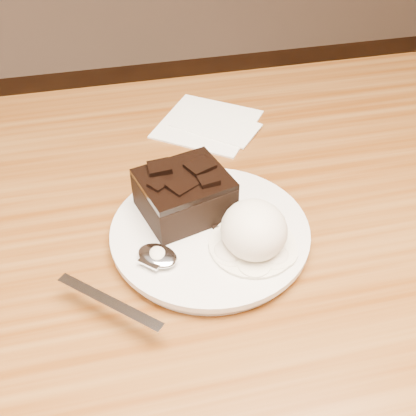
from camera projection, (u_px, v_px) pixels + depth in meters
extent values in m
cylinder|color=silver|center=(210.00, 234.00, 0.58)|extent=(0.22, 0.22, 0.02)
cube|color=black|center=(184.00, 196.00, 0.58)|extent=(0.11, 0.10, 0.04)
ellipsoid|color=beige|center=(254.00, 230.00, 0.53)|extent=(0.07, 0.07, 0.06)
cylinder|color=white|center=(253.00, 246.00, 0.55)|extent=(0.09, 0.09, 0.00)
cube|color=white|center=(208.00, 123.00, 0.76)|extent=(0.18, 0.18, 0.01)
cube|color=black|center=(215.00, 227.00, 0.57)|extent=(0.01, 0.01, 0.00)
cube|color=black|center=(232.00, 238.00, 0.56)|extent=(0.01, 0.01, 0.00)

